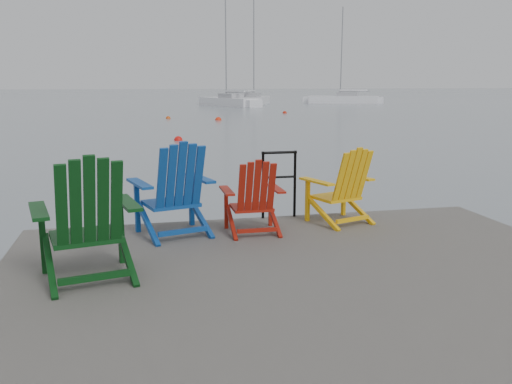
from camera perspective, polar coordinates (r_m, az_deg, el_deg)
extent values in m
plane|color=slate|center=(5.23, 6.77, -14.58)|extent=(400.00, 400.00, 0.00)
cube|color=#2B2826|center=(5.07, 6.88, -10.51)|extent=(6.00, 5.00, 0.20)
cylinder|color=black|center=(7.19, -20.84, -10.41)|extent=(0.26, 0.26, 1.20)
cylinder|color=black|center=(7.29, 0.94, -9.35)|extent=(0.26, 0.26, 1.20)
cylinder|color=black|center=(8.31, 19.53, -7.38)|extent=(0.26, 0.26, 1.20)
cylinder|color=black|center=(7.19, 0.74, 0.73)|extent=(0.04, 0.04, 0.90)
cylinder|color=black|center=(7.30, 4.11, 0.86)|extent=(0.04, 0.04, 0.90)
cylinder|color=black|center=(7.17, 2.47, 4.17)|extent=(0.48, 0.04, 0.04)
cylinder|color=black|center=(7.22, 2.44, 1.58)|extent=(0.44, 0.03, 0.03)
cube|color=#093510|center=(5.31, -17.45, -4.49)|extent=(0.72, 0.67, 0.05)
cube|color=#093510|center=(5.51, -21.51, -4.74)|extent=(0.07, 0.07, 0.65)
cube|color=#093510|center=(5.59, -14.02, -4.04)|extent=(0.07, 0.07, 0.65)
cube|color=#093510|center=(5.19, -21.92, -1.85)|extent=(0.29, 0.72, 0.03)
cube|color=#093510|center=(5.28, -13.37, -1.10)|extent=(0.29, 0.72, 0.03)
cube|color=#093510|center=(4.85, -17.12, -1.21)|extent=(0.62, 0.41, 0.80)
cube|color=navy|center=(6.59, -8.96, -1.19)|extent=(0.71, 0.66, 0.04)
cube|color=navy|center=(6.70, -12.39, -1.53)|extent=(0.07, 0.07, 0.62)
cube|color=navy|center=(6.92, -6.81, -0.94)|extent=(0.07, 0.07, 0.62)
cube|color=navy|center=(6.40, -12.16, 0.87)|extent=(0.31, 0.69, 0.03)
cube|color=navy|center=(6.64, -5.90, 1.45)|extent=(0.31, 0.69, 0.03)
cube|color=navy|center=(6.18, -7.96, 1.53)|extent=(0.60, 0.42, 0.76)
cube|color=#98170B|center=(6.60, -0.48, -1.63)|extent=(0.48, 0.43, 0.04)
cube|color=#98170B|center=(6.73, -3.16, -1.75)|extent=(0.04, 0.04, 0.50)
cube|color=#98170B|center=(6.84, 1.53, -1.51)|extent=(0.04, 0.04, 0.50)
cube|color=#98170B|center=(6.48, -3.10, 0.15)|extent=(0.11, 0.55, 0.02)
cube|color=#98170B|center=(6.61, 2.14, 0.37)|extent=(0.11, 0.55, 0.02)
cube|color=#98170B|center=(6.26, 0.07, 0.46)|extent=(0.44, 0.23, 0.62)
cube|color=#F7B20D|center=(7.14, 8.35, -0.55)|extent=(0.64, 0.60, 0.04)
cube|color=#F7B20D|center=(7.11, 5.45, -0.89)|extent=(0.06, 0.06, 0.55)
cube|color=#F7B20D|center=(7.49, 9.22, -0.36)|extent=(0.06, 0.06, 0.55)
cube|color=#F7B20D|center=(6.88, 6.38, 1.12)|extent=(0.30, 0.60, 0.03)
cube|color=#F7B20D|center=(7.30, 10.51, 1.59)|extent=(0.30, 0.60, 0.03)
cube|color=#F7B20D|center=(6.85, 10.12, 1.66)|extent=(0.54, 0.39, 0.67)
cube|color=white|center=(54.91, -2.89, 9.30)|extent=(5.23, 8.33, 1.10)
cube|color=#9E9EA3|center=(54.55, -2.66, 10.03)|extent=(2.35, 2.84, 0.55)
cylinder|color=gray|center=(55.33, -3.20, 15.18)|extent=(0.12, 0.12, 10.21)
cube|color=silver|center=(58.44, -0.32, 9.45)|extent=(5.35, 8.22, 1.10)
cube|color=#9E9EA3|center=(58.02, -0.41, 10.12)|extent=(2.37, 2.82, 0.55)
cylinder|color=gray|center=(58.90, -0.23, 14.92)|extent=(0.12, 0.12, 10.12)
cube|color=white|center=(62.62, 9.20, 9.44)|extent=(7.78, 5.18, 1.10)
cube|color=#9E9EA3|center=(62.57, 9.58, 10.06)|extent=(2.69, 2.27, 0.55)
cylinder|color=gray|center=(62.70, 9.00, 14.34)|extent=(0.12, 0.12, 9.61)
sphere|color=red|center=(22.15, -8.19, 5.40)|extent=(0.35, 0.35, 0.35)
sphere|color=#D2480C|center=(35.86, -9.23, 7.64)|extent=(0.31, 0.31, 0.31)
sphere|color=red|center=(41.71, 3.04, 8.29)|extent=(0.34, 0.34, 0.34)
sphere|color=red|center=(33.91, -3.99, 7.55)|extent=(0.40, 0.40, 0.40)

